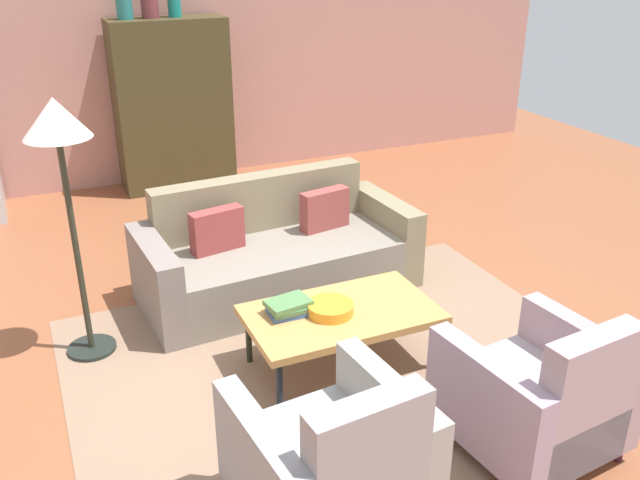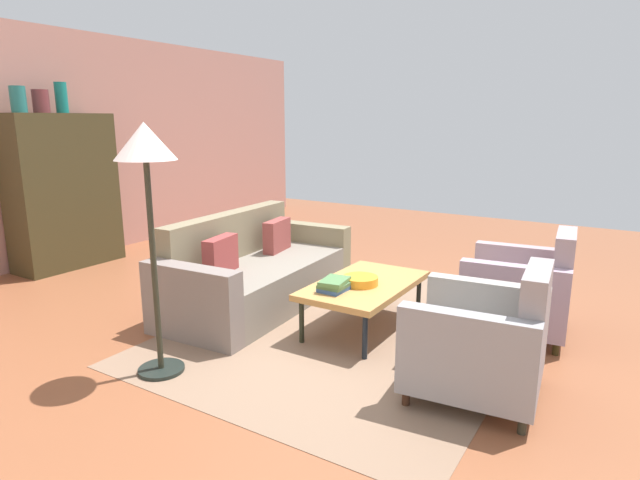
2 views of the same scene
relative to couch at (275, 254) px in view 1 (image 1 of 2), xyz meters
name	(u,v)px [view 1 (image 1 of 2)]	position (x,y,z in m)	size (l,w,h in m)	color
ground_plane	(306,346)	(-0.11, -0.88, -0.29)	(11.79, 11.79, 0.00)	brown
wall_back	(161,53)	(-0.11, 3.09, 1.11)	(9.82, 0.12, 2.80)	tan
area_rug	(337,360)	(0.01, -1.14, -0.28)	(3.40, 2.60, 0.01)	#846852
couch	(275,254)	(0.00, 0.00, 0.00)	(2.15, 1.03, 0.86)	slate
coffee_table	(341,316)	(0.01, -1.19, 0.08)	(1.20, 0.70, 0.41)	black
armchair_left	(335,465)	(-0.59, -2.35, 0.06)	(0.87, 0.87, 0.88)	#3A2115
armchair_right	(541,399)	(0.61, -2.35, 0.06)	(0.88, 0.88, 0.88)	#332D1F
fruit_bowl	(330,308)	(-0.07, -1.19, 0.15)	(0.29, 0.29, 0.07)	orange
book_stack	(288,307)	(-0.31, -1.08, 0.16)	(0.29, 0.22, 0.09)	#375993
cabinet	(173,105)	(-0.11, 2.75, 0.61)	(1.20, 0.51, 1.80)	#3D361D
vase_tall	(124,5)	(-0.51, 2.74, 1.65)	(0.16, 0.16, 0.28)	#246F6B
vase_round	(150,5)	(-0.26, 2.74, 1.64)	(0.18, 0.18, 0.25)	brown
floor_lamp	(59,144)	(-1.46, -0.34, 1.16)	(0.40, 0.40, 1.72)	black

